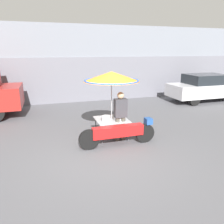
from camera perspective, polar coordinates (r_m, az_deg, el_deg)
ground_plane at (r=6.15m, az=-1.19°, el=-10.75°), size 36.00×36.00×0.00m
shopfront_building at (r=12.90m, az=-10.82°, el=12.32°), size 28.00×2.06×4.06m
vendor_motorcycle_cart at (r=6.65m, az=0.19°, el=5.84°), size 2.34×1.70×2.14m
vendor_person at (r=6.72m, az=2.21°, el=-0.51°), size 0.38×0.22×1.55m
parked_car at (r=13.26m, az=23.62°, el=5.93°), size 4.45×1.68×1.49m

